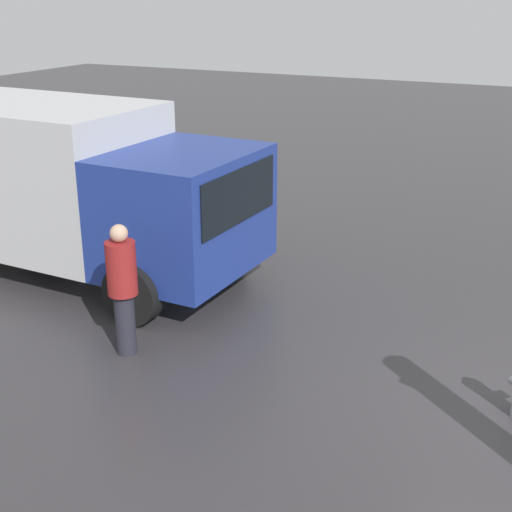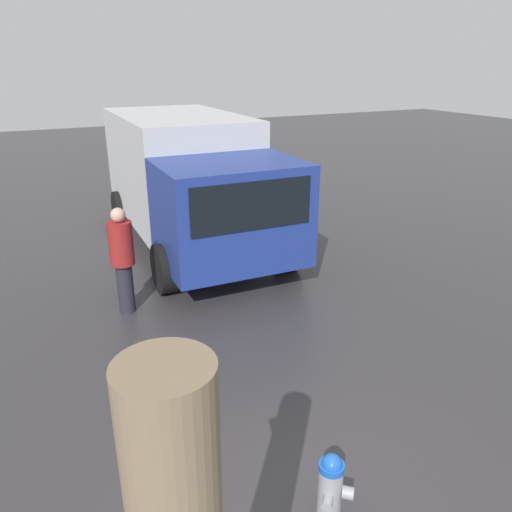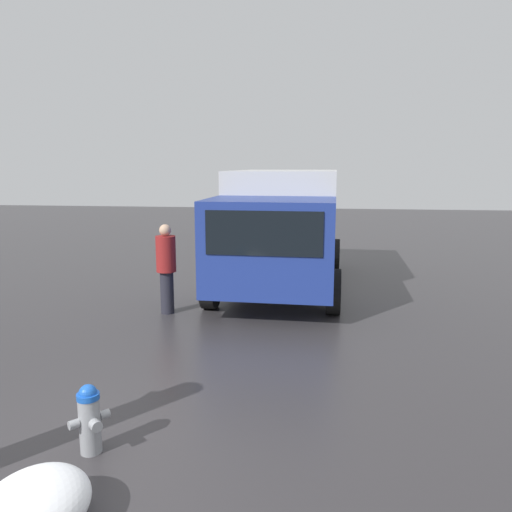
{
  "view_description": "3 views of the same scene",
  "coord_description": "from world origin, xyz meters",
  "views": [
    {
      "loc": [
        -0.34,
        7.44,
        4.5
      ],
      "look_at": [
        3.3,
        -0.0,
        1.38
      ],
      "focal_mm": 50.0,
      "sensor_mm": 36.0,
      "label": 1
    },
    {
      "loc": [
        -2.69,
        2.07,
        3.89
      ],
      "look_at": [
        4.38,
        -1.45,
        0.76
      ],
      "focal_mm": 35.0,
      "sensor_mm": 36.0,
      "label": 2
    },
    {
      "loc": [
        -4.41,
        -2.26,
        2.88
      ],
      "look_at": [
        3.83,
        -1.21,
        1.38
      ],
      "focal_mm": 35.0,
      "sensor_mm": 36.0,
      "label": 3
    }
  ],
  "objects": [
    {
      "name": "snow_pile_curbside",
      "position": [
        -1.12,
        -0.06,
        0.22
      ],
      "size": [
        1.0,
        0.85,
        0.44
      ],
      "color": "white",
      "rests_on": "ground_plane"
    },
    {
      "name": "delivery_truck",
      "position": [
        7.46,
        -1.39,
        1.52
      ],
      "size": [
        6.32,
        2.91,
        2.77
      ],
      "rotation": [
        0.0,
        0.0,
        1.54
      ],
      "color": "navy",
      "rests_on": "ground_plane"
    },
    {
      "name": "pedestrian",
      "position": [
        4.85,
        0.69,
        0.97
      ],
      "size": [
        0.39,
        0.39,
        1.77
      ],
      "rotation": [
        0.0,
        0.0,
        2.0
      ],
      "color": "#23232D",
      "rests_on": "ground_plane"
    },
    {
      "name": "fire_hydrant",
      "position": [
        -0.0,
        -0.0,
        0.38
      ],
      "size": [
        0.37,
        0.37,
        0.73
      ],
      "rotation": [
        0.0,
        0.0,
        3.96
      ],
      "color": "gray",
      "rests_on": "ground_plane"
    },
    {
      "name": "ground_plane",
      "position": [
        0.0,
        0.0,
        0.0
      ],
      "size": [
        60.0,
        60.0,
        0.0
      ],
      "primitive_type": "plane",
      "color": "#333033"
    }
  ]
}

